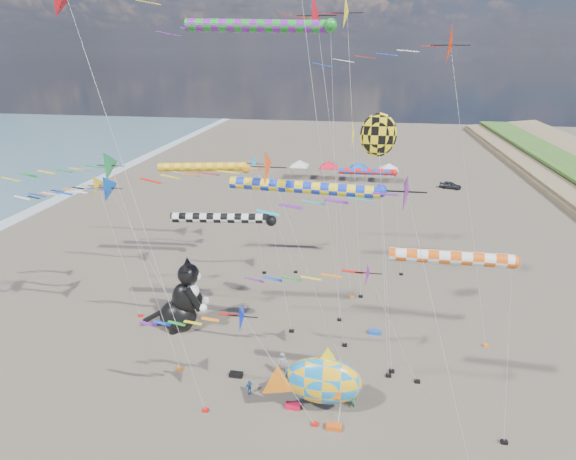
% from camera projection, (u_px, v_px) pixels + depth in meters
% --- Properties ---
extents(delta_kite_1, '(12.41, 2.58, 22.21)m').
position_uv_depth(delta_kite_1, '(453.00, 48.00, 26.58)').
color(delta_kite_1, red).
rests_on(delta_kite_1, ground).
extents(delta_kite_2, '(8.13, 1.80, 8.65)m').
position_uv_depth(delta_kite_2, '(256.00, 312.00, 24.17)').
color(delta_kite_2, '#0622D9').
rests_on(delta_kite_2, ground).
extents(delta_kite_3, '(15.28, 3.29, 24.71)m').
position_uv_depth(delta_kite_3, '(316.00, 16.00, 32.12)').
color(delta_kite_3, red).
rests_on(delta_kite_3, ground).
extents(delta_kite_4, '(9.80, 2.06, 15.01)m').
position_uv_depth(delta_kite_4, '(104.00, 176.00, 26.51)').
color(delta_kite_4, '#1F8844').
rests_on(delta_kite_4, ground).
extents(delta_kite_5, '(11.76, 2.25, 15.65)m').
position_uv_depth(delta_kite_5, '(270.00, 168.00, 25.73)').
color(delta_kite_5, '#FF4C18').
rests_on(delta_kite_5, ground).
extents(delta_kite_6, '(8.95, 1.66, 16.50)m').
position_uv_depth(delta_kite_6, '(419.00, 203.00, 16.59)').
color(delta_kite_6, purple).
rests_on(delta_kite_6, ground).
extents(delta_kite_7, '(8.54, 1.78, 11.91)m').
position_uv_depth(delta_kite_7, '(78.00, 191.00, 33.88)').
color(delta_kite_7, yellow).
rests_on(delta_kite_7, ground).
extents(delta_kite_8, '(11.47, 2.07, 12.74)m').
position_uv_depth(delta_kite_8, '(105.00, 188.00, 32.09)').
color(delta_kite_8, '#0C49BB').
rests_on(delta_kite_8, ground).
extents(delta_kite_9, '(10.69, 1.91, 11.77)m').
position_uv_depth(delta_kite_9, '(251.00, 168.00, 41.42)').
color(delta_kite_9, '#23B7E2').
rests_on(delta_kite_9, ground).
extents(delta_kite_11, '(11.01, 2.63, 24.52)m').
position_uv_depth(delta_kite_11, '(337.00, 14.00, 32.15)').
color(delta_kite_11, yellow).
rests_on(delta_kite_11, ground).
extents(delta_kite_12, '(10.15, 1.77, 8.98)m').
position_uv_depth(delta_kite_12, '(359.00, 275.00, 27.62)').
color(delta_kite_12, '#88128F').
rests_on(delta_kite_12, ground).
extents(windsock_0, '(7.41, 0.71, 11.56)m').
position_uv_depth(windsock_0, '(457.00, 259.00, 21.68)').
color(windsock_0, '#E75510').
rests_on(windsock_0, ground).
extents(windsock_1, '(9.08, 0.79, 9.64)m').
position_uv_depth(windsock_1, '(227.00, 219.00, 32.52)').
color(windsock_1, black).
rests_on(windsock_1, ground).
extents(windsock_2, '(11.28, 0.86, 22.47)m').
position_uv_depth(windsock_2, '(264.00, 27.00, 29.44)').
color(windsock_2, '#198D26').
rests_on(windsock_2, ground).
extents(windsock_3, '(6.72, 0.61, 10.58)m').
position_uv_depth(windsock_3, '(370.00, 173.00, 41.00)').
color(windsock_3, red).
rests_on(windsock_3, ground).
extents(windsock_4, '(10.00, 0.84, 10.98)m').
position_uv_depth(windsock_4, '(207.00, 167.00, 41.40)').
color(windsock_4, orange).
rests_on(windsock_4, ground).
extents(windsock_5, '(10.60, 0.77, 13.42)m').
position_uv_depth(windsock_5, '(310.00, 188.00, 26.39)').
color(windsock_5, '#1430D1').
rests_on(windsock_5, ground).
extents(angelfish_kite, '(3.74, 3.02, 17.11)m').
position_uv_depth(angelfish_kite, '(375.00, 137.00, 27.14)').
color(angelfish_kite, yellow).
rests_on(angelfish_kite, ground).
extents(cat_inflatable, '(4.77, 3.01, 5.98)m').
position_uv_depth(cat_inflatable, '(180.00, 295.00, 34.61)').
color(cat_inflatable, black).
rests_on(cat_inflatable, ground).
extents(fish_inflatable, '(6.24, 2.97, 4.80)m').
position_uv_depth(fish_inflatable, '(322.00, 380.00, 26.43)').
color(fish_inflatable, '#1584CE').
rests_on(fish_inflatable, ground).
extents(person_adult, '(0.79, 0.66, 1.86)m').
position_uv_depth(person_adult, '(283.00, 365.00, 30.09)').
color(person_adult, gray).
rests_on(person_adult, ground).
extents(child_green, '(0.55, 0.46, 1.00)m').
position_uv_depth(child_green, '(353.00, 401.00, 27.59)').
color(child_green, '#278D4A').
rests_on(child_green, ground).
extents(child_blue, '(0.63, 0.59, 1.04)m').
position_uv_depth(child_blue, '(249.00, 387.00, 28.66)').
color(child_blue, '#2860A6').
rests_on(child_blue, ground).
extents(kite_bag_0, '(0.90, 0.44, 0.30)m').
position_uv_depth(kite_bag_0, '(293.00, 406.00, 27.64)').
color(kite_bag_0, red).
rests_on(kite_bag_0, ground).
extents(kite_bag_1, '(0.90, 0.44, 0.30)m').
position_uv_depth(kite_bag_1, '(236.00, 375.00, 30.34)').
color(kite_bag_1, black).
rests_on(kite_bag_1, ground).
extents(kite_bag_2, '(0.90, 0.44, 0.30)m').
position_uv_depth(kite_bag_2, '(334.00, 427.00, 26.10)').
color(kite_bag_2, '#D54D11').
rests_on(kite_bag_2, ground).
extents(kite_bag_3, '(0.90, 0.44, 0.30)m').
position_uv_depth(kite_bag_3, '(375.00, 332.00, 34.92)').
color(kite_bag_3, blue).
rests_on(kite_bag_3, ground).
extents(tent_row, '(19.20, 4.20, 3.80)m').
position_uv_depth(tent_row, '(344.00, 163.00, 75.37)').
color(tent_row, silver).
rests_on(tent_row, ground).
extents(parked_car, '(3.59, 2.25, 1.14)m').
position_uv_depth(parked_car, '(450.00, 185.00, 71.89)').
color(parked_car, '#26262D').
rests_on(parked_car, ground).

